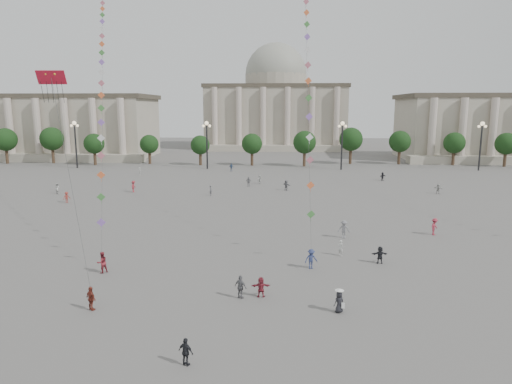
{
  "coord_description": "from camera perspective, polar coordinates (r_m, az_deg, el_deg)",
  "views": [
    {
      "loc": [
        0.83,
        -31.59,
        13.5
      ],
      "look_at": [
        -1.24,
        12.0,
        5.46
      ],
      "focal_mm": 32.0,
      "sensor_mm": 36.0,
      "label": 1
    }
  ],
  "objects": [
    {
      "name": "lamp_post_mid_east",
      "position": [
        102.76,
        10.72,
        6.83
      ],
      "size": [
        2.0,
        0.9,
        10.65
      ],
      "color": "#262628",
      "rests_on": "ground"
    },
    {
      "name": "kite_flyer_1",
      "position": [
        39.5,
        6.91,
        -8.3
      ],
      "size": [
        1.26,
        0.94,
        1.73
      ],
      "primitive_type": "imported",
      "rotation": [
        0.0,
        0.0,
        0.3
      ],
      "color": "navy",
      "rests_on": "ground"
    },
    {
      "name": "tourist_2",
      "position": [
        33.69,
        0.62,
        -11.8
      ],
      "size": [
        1.43,
        0.57,
        1.5
      ],
      "primitive_type": "imported",
      "rotation": [
        0.0,
        0.0,
        3.24
      ],
      "color": "maroon",
      "rests_on": "ground"
    },
    {
      "name": "kite_train_west",
      "position": [
        66.18,
        -18.68,
        16.59
      ],
      "size": [
        17.0,
        48.39,
        63.69
      ],
      "color": "#3F3F3F",
      "rests_on": "ground"
    },
    {
      "name": "person_crowd_17",
      "position": [
        76.94,
        -15.05,
        0.68
      ],
      "size": [
        0.81,
        1.27,
        1.87
      ],
      "primitive_type": "imported",
      "rotation": [
        0.0,
        0.0,
        1.47
      ],
      "color": "#A02B35",
      "rests_on": "ground"
    },
    {
      "name": "person_crowd_13",
      "position": [
        43.28,
        10.55,
        -6.87
      ],
      "size": [
        0.63,
        0.65,
        1.5
      ],
      "primitive_type": "imported",
      "rotation": [
        0.0,
        0.0,
        2.28
      ],
      "color": "beige",
      "rests_on": "ground"
    },
    {
      "name": "ground",
      "position": [
        34.36,
        1.14,
        -12.7
      ],
      "size": [
        360.0,
        360.0,
        0.0
      ],
      "primitive_type": "plane",
      "color": "#5D5A57",
      "rests_on": "ground"
    },
    {
      "name": "person_crowd_6",
      "position": [
        48.96,
        10.93,
        -4.59
      ],
      "size": [
        1.33,
        0.87,
        1.92
      ],
      "primitive_type": "imported",
      "rotation": [
        0.0,
        0.0,
        6.15
      ],
      "color": "slate",
      "rests_on": "ground"
    },
    {
      "name": "tourist_3",
      "position": [
        33.43,
        -1.94,
        -11.79
      ],
      "size": [
        1.07,
        0.89,
        1.72
      ],
      "primitive_type": "imported",
      "rotation": [
        0.0,
        0.0,
        2.58
      ],
      "color": "slate",
      "rests_on": "ground"
    },
    {
      "name": "person_crowd_10",
      "position": [
        96.3,
        -14.3,
        2.53
      ],
      "size": [
        0.61,
        0.68,
        1.57
      ],
      "primitive_type": "imported",
      "rotation": [
        0.0,
        0.0,
        2.1
      ],
      "color": "#B5B6B1",
      "rests_on": "ground"
    },
    {
      "name": "hall_west",
      "position": [
        146.7,
        -28.65,
        7.2
      ],
      "size": [
        84.0,
        26.22,
        17.2
      ],
      "color": "#A39A89",
      "rests_on": "ground"
    },
    {
      "name": "person_crowd_9",
      "position": [
        89.35,
        15.54,
        1.89
      ],
      "size": [
        1.49,
        1.24,
        1.6
      ],
      "primitive_type": "imported",
      "rotation": [
        0.0,
        0.0,
        0.62
      ],
      "color": "black",
      "rests_on": "ground"
    },
    {
      "name": "tree_row",
      "position": [
        109.89,
        2.29,
        6.2
      ],
      "size": [
        137.12,
        5.12,
        8.0
      ],
      "color": "#36281B",
      "rests_on": "ground"
    },
    {
      "name": "person_crowd_2",
      "position": [
        71.42,
        -22.58,
        -0.61
      ],
      "size": [
        1.13,
        1.17,
        1.6
      ],
      "primitive_type": "imported",
      "rotation": [
        0.0,
        0.0,
        0.85
      ],
      "color": "maroon",
      "rests_on": "ground"
    },
    {
      "name": "tourist_0",
      "position": [
        33.51,
        -19.92,
        -12.41
      ],
      "size": [
        1.04,
        0.91,
        1.69
      ],
      "primitive_type": "imported",
      "rotation": [
        0.0,
        0.0,
        2.52
      ],
      "color": "maroon",
      "rests_on": "ground"
    },
    {
      "name": "person_crowd_1",
      "position": [
        79.57,
        -23.59,
        0.41
      ],
      "size": [
        1.02,
        0.93,
        1.69
      ],
      "primitive_type": "imported",
      "rotation": [
        0.0,
        0.0,
        2.71
      ],
      "color": "silver",
      "rests_on": "ground"
    },
    {
      "name": "person_crowd_18",
      "position": [
        71.52,
        -5.67,
        0.18
      ],
      "size": [
        0.5,
        0.66,
        1.65
      ],
      "primitive_type": "imported",
      "rotation": [
        0.0,
        0.0,
        1.75
      ],
      "color": "#5A5B5F",
      "rests_on": "ground"
    },
    {
      "name": "lamp_post_far_east",
      "position": [
        110.94,
        26.34,
        6.19
      ],
      "size": [
        2.0,
        0.9,
        10.65
      ],
      "color": "#262628",
      "rests_on": "ground"
    },
    {
      "name": "person_crowd_8",
      "position": [
        52.89,
        21.41,
        -4.05
      ],
      "size": [
        1.28,
        1.36,
        1.85
      ],
      "primitive_type": "imported",
      "rotation": [
        0.0,
        0.0,
        0.89
      ],
      "color": "#A02B3C",
      "rests_on": "ground"
    },
    {
      "name": "person_crowd_3",
      "position": [
        41.96,
        15.23,
        -7.6
      ],
      "size": [
        1.46,
        0.57,
        1.54
      ],
      "primitive_type": "imported",
      "rotation": [
        0.0,
        0.0,
        3.22
      ],
      "color": "black",
      "rests_on": "ground"
    },
    {
      "name": "lamp_post_mid_west",
      "position": [
        103.0,
        -6.17,
        6.96
      ],
      "size": [
        2.0,
        0.9,
        10.65
      ],
      "color": "#262628",
      "rests_on": "ground"
    },
    {
      "name": "person_crowd_7",
      "position": [
        78.59,
        21.81,
        0.39
      ],
      "size": [
        1.44,
        1.31,
        1.6
      ],
      "primitive_type": "imported",
      "rotation": [
        0.0,
        0.0,
        2.45
      ],
      "color": "#B1B1AD",
      "rests_on": "ground"
    },
    {
      "name": "hall_central",
      "position": [
        160.81,
        2.47,
        10.69
      ],
      "size": [
        48.3,
        34.3,
        35.5
      ],
      "color": "#A39A89",
      "rests_on": "ground"
    },
    {
      "name": "person_crowd_12",
      "position": [
        76.01,
        3.8,
        0.85
      ],
      "size": [
        1.5,
        1.5,
        1.73
      ],
      "primitive_type": "imported",
      "rotation": [
        0.0,
        0.0,
        2.36
      ],
      "color": "slate",
      "rests_on": "ground"
    },
    {
      "name": "kite_flyer_0",
      "position": [
        40.35,
        -18.68,
        -8.33
      ],
      "size": [
        1.1,
        1.1,
        1.8
      ],
      "primitive_type": "imported",
      "rotation": [
        0.0,
        0.0,
        3.94
      ],
      "color": "maroon",
      "rests_on": "ground"
    },
    {
      "name": "person_crowd_4",
      "position": [
        82.44,
        0.44,
        1.59
      ],
      "size": [
        1.13,
        1.55,
        1.62
      ],
      "primitive_type": "imported",
      "rotation": [
        0.0,
        0.0,
        4.22
      ],
      "color": "silver",
      "rests_on": "ground"
    },
    {
      "name": "person_crowd_0",
      "position": [
        99.17,
        -3.11,
        3.11
      ],
      "size": [
        1.09,
        0.69,
        1.73
      ],
      "primitive_type": "imported",
      "rotation": [
        0.0,
        0.0,
        0.29
      ],
      "color": "#334B74",
      "rests_on": "ground"
    },
    {
      "name": "lamp_post_far_west",
      "position": [
        111.62,
        -21.68,
        6.55
      ],
      "size": [
        2.0,
        0.9,
        10.65
      ],
      "color": "#262628",
      "rests_on": "ground"
    },
    {
      "name": "dragon_kite",
      "position": [
        39.04,
        -24.1,
        11.78
      ],
      "size": [
        3.54,
        3.62,
        16.41
      ],
      "color": "red",
      "rests_on": "ground"
    },
    {
      "name": "tourist_1",
      "position": [
        25.87,
        -8.76,
        -19.16
      ],
      "size": [
        0.99,
        0.75,
        1.56
      ],
      "primitive_type": "imported",
      "rotation": [
        0.0,
        0.0,
        2.68
      ],
      "color": "black",
      "rests_on": "ground"
    },
    {
      "name": "person_crowd_16",
      "position": [
        79.76,
        -0.95,
        1.3
      ],
      "size": [
        0.99,
        0.45,
        1.65
      ],
      "primitive_type": "imported",
      "rotation": [
        0.0,
        0.0,
        6.23
      ],
      "color": "slate",
      "rests_on": "ground"
    },
    {
      "name": "hat_person",
      "position": [
        31.81,
        10.36,
        -13.26
      ],
      "size": [
        0.86,
        0.75,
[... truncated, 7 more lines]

